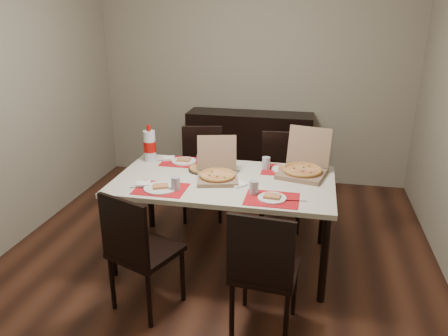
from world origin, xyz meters
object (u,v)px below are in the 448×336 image
at_px(dining_table, 224,187).
at_px(chair_far_left, 202,168).
at_px(chair_near_right, 263,268).
at_px(pizza_box_center, 217,173).
at_px(chair_near_left, 138,248).
at_px(dip_bowl, 232,169).
at_px(soda_bottle, 150,146).
at_px(sideboard, 249,149).
at_px(chair_far_right, 281,176).

height_order(dining_table, chair_far_left, chair_far_left).
relative_size(chair_near_right, pizza_box_center, 2.14).
bearing_deg(chair_near_left, chair_near_right, -4.15).
distance_m(dip_bowl, soda_bottle, 0.81).
distance_m(chair_near_right, pizza_box_center, 1.05).
distance_m(sideboard, chair_far_right, 1.10).
xyz_separation_m(dining_table, pizza_box_center, (-0.06, -0.00, 0.12)).
height_order(chair_near_left, dip_bowl, chair_near_left).
bearing_deg(sideboard, dip_bowl, -87.01).
distance_m(dining_table, chair_far_right, 0.92).
xyz_separation_m(pizza_box_center, dip_bowl, (0.08, 0.22, -0.04)).
distance_m(chair_far_right, pizza_box_center, 0.98).
bearing_deg(soda_bottle, chair_far_left, 55.99).
bearing_deg(dining_table, soda_bottle, 157.21).
height_order(chair_near_right, chair_far_right, same).
xyz_separation_m(dining_table, soda_bottle, (-0.77, 0.32, 0.21)).
relative_size(pizza_box_center, soda_bottle, 1.28).
bearing_deg(soda_bottle, chair_far_right, 22.10).
bearing_deg(dining_table, chair_near_left, -118.66).
bearing_deg(chair_near_left, pizza_box_center, 64.41).
relative_size(chair_near_right, chair_far_left, 1.00).
height_order(dining_table, chair_near_right, chair_near_right).
height_order(pizza_box_center, soda_bottle, soda_bottle).
height_order(dip_bowl, soda_bottle, soda_bottle).
relative_size(chair_far_right, pizza_box_center, 2.14).
distance_m(chair_near_left, chair_near_right, 0.89).
bearing_deg(dip_bowl, chair_far_left, 124.33).
distance_m(pizza_box_center, soda_bottle, 0.79).
relative_size(dining_table, chair_far_right, 1.94).
distance_m(chair_near_right, dip_bowl, 1.19).
height_order(chair_far_left, pizza_box_center, pizza_box_center).
bearing_deg(chair_near_right, pizza_box_center, 119.84).
bearing_deg(soda_bottle, dip_bowl, -7.84).
bearing_deg(chair_near_right, soda_bottle, 135.35).
distance_m(sideboard, chair_near_right, 2.71).
relative_size(chair_far_left, chair_far_right, 1.00).
height_order(chair_near_right, pizza_box_center, pizza_box_center).
height_order(chair_near_left, pizza_box_center, pizza_box_center).
height_order(sideboard, chair_far_right, chair_far_right).
relative_size(dip_bowl, soda_bottle, 0.39).
distance_m(chair_near_left, chair_far_left, 1.66).
bearing_deg(chair_far_right, dip_bowl, -123.65).
xyz_separation_m(dining_table, chair_near_left, (-0.44, -0.81, -0.17)).
distance_m(sideboard, dip_bowl, 1.61).
bearing_deg(dip_bowl, dining_table, -96.47).
distance_m(sideboard, chair_near_left, 2.63).
height_order(chair_near_left, chair_far_left, same).
xyz_separation_m(chair_near_left, soda_bottle, (-0.32, 1.13, 0.38)).
relative_size(chair_near_right, chair_far_right, 1.00).
distance_m(chair_near_left, dip_bowl, 1.15).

